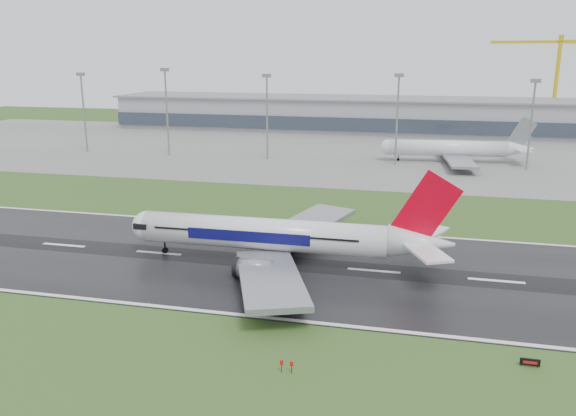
# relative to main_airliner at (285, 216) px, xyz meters

# --- Properties ---
(ground) EXTENTS (520.00, 520.00, 0.00)m
(ground) POSITION_rel_main_airliner_xyz_m (-4.17, -0.48, -8.64)
(ground) COLOR #2A491B
(ground) RESTS_ON ground
(runway) EXTENTS (400.00, 45.00, 0.10)m
(runway) POSITION_rel_main_airliner_xyz_m (-4.17, -0.48, -8.59)
(runway) COLOR black
(runway) RESTS_ON ground
(apron) EXTENTS (400.00, 130.00, 0.08)m
(apron) POSITION_rel_main_airliner_xyz_m (-4.17, 124.52, -8.60)
(apron) COLOR slate
(apron) RESTS_ON ground
(terminal) EXTENTS (240.00, 36.00, 15.00)m
(terminal) POSITION_rel_main_airliner_xyz_m (-4.17, 184.52, -1.14)
(terminal) COLOR gray
(terminal) RESTS_ON ground
(main_airliner) EXTENTS (58.43, 55.70, 17.09)m
(main_airliner) POSITION_rel_main_airliner_xyz_m (0.00, 0.00, 0.00)
(main_airliner) COLOR silver
(main_airliner) RESTS_ON runway
(parked_airliner) EXTENTS (56.21, 53.02, 15.16)m
(parked_airliner) POSITION_rel_main_airliner_xyz_m (33.00, 108.66, -0.98)
(parked_airliner) COLOR silver
(parked_airliner) RESTS_ON apron
(tower_crane) EXTENTS (44.35, 10.23, 44.06)m
(tower_crane) POSITION_rel_main_airliner_xyz_m (81.10, 199.52, 13.39)
(tower_crane) COLOR gold
(tower_crane) RESTS_ON ground
(runway_sign) EXTENTS (2.31, 0.69, 1.04)m
(runway_sign) POSITION_rel_main_airliner_xyz_m (36.74, -27.70, -8.12)
(runway_sign) COLOR black
(runway_sign) RESTS_ON ground
(floodmast_0) EXTENTS (0.64, 0.64, 28.07)m
(floodmast_0) POSITION_rel_main_airliner_xyz_m (-100.76, 99.52, 5.39)
(floodmast_0) COLOR gray
(floodmast_0) RESTS_ON ground
(floodmast_1) EXTENTS (0.64, 0.64, 29.88)m
(floodmast_1) POSITION_rel_main_airliner_xyz_m (-67.41, 99.52, 6.30)
(floodmast_1) COLOR gray
(floodmast_1) RESTS_ON ground
(floodmast_2) EXTENTS (0.64, 0.64, 28.13)m
(floodmast_2) POSITION_rel_main_airliner_xyz_m (-30.14, 99.52, 5.42)
(floodmast_2) COLOR gray
(floodmast_2) RESTS_ON ground
(floodmast_3) EXTENTS (0.64, 0.64, 28.66)m
(floodmast_3) POSITION_rel_main_airliner_xyz_m (14.07, 99.52, 5.69)
(floodmast_3) COLOR gray
(floodmast_3) RESTS_ON ground
(floodmast_4) EXTENTS (0.64, 0.64, 27.33)m
(floodmast_4) POSITION_rel_main_airliner_xyz_m (55.39, 99.52, 5.02)
(floodmast_4) COLOR gray
(floodmast_4) RESTS_ON ground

